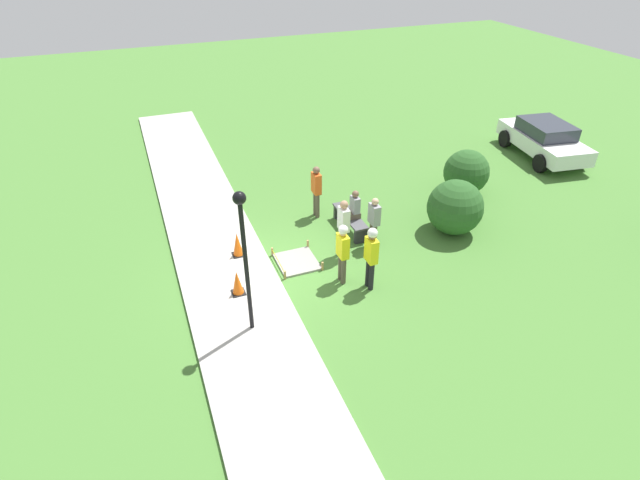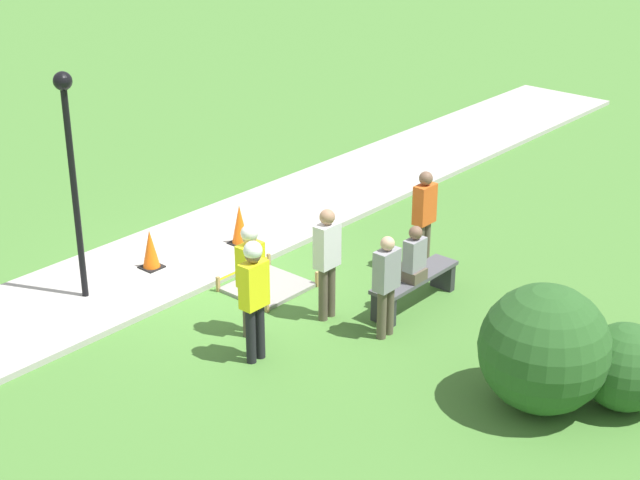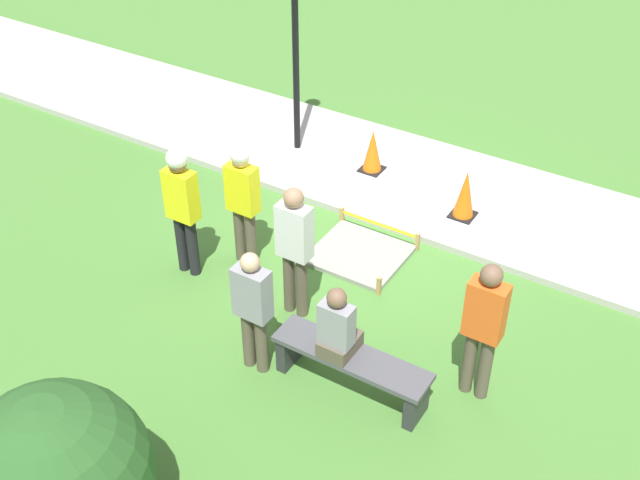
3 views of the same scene
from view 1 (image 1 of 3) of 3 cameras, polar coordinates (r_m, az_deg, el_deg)
ground_plane at (r=13.78m, az=-5.17°, el=-3.70°), size 60.00×60.00×0.00m
sidewalk at (r=13.55m, az=-10.28°, el=-4.65°), size 28.00×2.52×0.10m
wet_concrete_patch at (r=14.09m, az=-2.66°, el=-2.49°), size 1.23×1.14×0.26m
traffic_cone_near_patch at (r=14.23m, az=-9.41°, el=-0.48°), size 0.34×0.34×0.73m
traffic_cone_far_patch at (r=12.84m, az=-9.43°, el=-4.82°), size 0.34×0.34×0.68m
park_bench at (r=15.41m, az=3.45°, el=2.38°), size 1.77×0.44×0.51m
person_seated_on_bench at (r=15.07m, az=3.91°, el=3.79°), size 0.36×0.44×0.89m
worker_supervisor at (r=12.64m, az=5.88°, el=-1.48°), size 0.40×0.26×1.82m
worker_assistant at (r=12.83m, az=2.61°, el=-1.03°), size 0.40×0.25×1.74m
bystander_in_orange_shirt at (r=15.81m, az=-0.42°, el=5.90°), size 0.40×0.23×1.74m
bystander_in_gray_shirt at (r=13.87m, az=2.70°, el=1.72°), size 0.40×0.23×1.77m
bystander_in_white_shirt at (r=14.41m, az=6.19°, el=2.32°), size 0.40×0.22×1.59m
lamppost_near at (r=10.57m, az=-8.70°, el=-0.34°), size 0.28×0.28×3.58m
parked_car_white at (r=22.10m, az=24.21°, el=10.50°), size 4.30×2.43×1.43m
shrub_rounded_near at (r=16.63m, az=16.00°, el=4.40°), size 1.16×1.16×1.16m
shrub_rounded_mid at (r=15.59m, az=15.18°, el=3.62°), size 1.69×1.69×1.69m
shrub_rounded_far at (r=18.09m, az=16.38°, el=7.45°), size 1.56×1.56×1.56m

